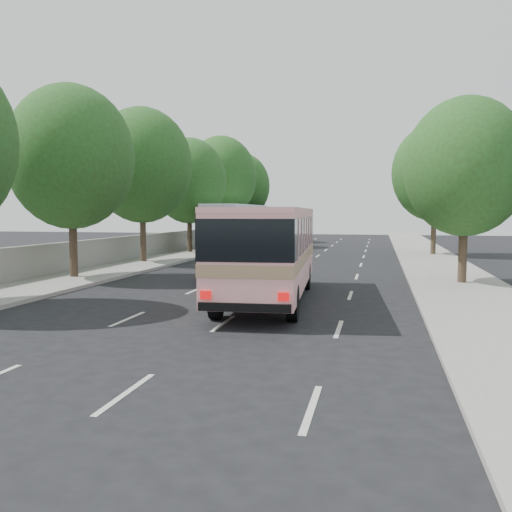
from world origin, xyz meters
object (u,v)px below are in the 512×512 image
(white_pickup, at_px, (257,252))
(tour_coach_rear, at_px, (260,223))
(pink_taxi, at_px, (231,262))
(tour_coach_front, at_px, (237,223))
(pink_bus, at_px, (269,243))

(white_pickup, height_order, tour_coach_rear, tour_coach_rear)
(pink_taxi, relative_size, tour_coach_front, 0.37)
(tour_coach_front, bearing_deg, pink_bus, -73.97)
(white_pickup, bearing_deg, tour_coach_rear, 102.02)
(white_pickup, relative_size, tour_coach_rear, 0.41)
(pink_taxi, bearing_deg, white_pickup, 97.82)
(pink_bus, distance_m, tour_coach_rear, 34.71)
(white_pickup, distance_m, tour_coach_front, 10.72)
(pink_bus, bearing_deg, white_pickup, 100.31)
(tour_coach_rear, bearing_deg, pink_taxi, -72.77)
(tour_coach_front, height_order, tour_coach_rear, tour_coach_front)
(pink_taxi, relative_size, tour_coach_rear, 0.39)
(pink_taxi, height_order, tour_coach_rear, tour_coach_rear)
(tour_coach_front, relative_size, tour_coach_rear, 1.06)
(tour_coach_rear, bearing_deg, white_pickup, -70.50)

